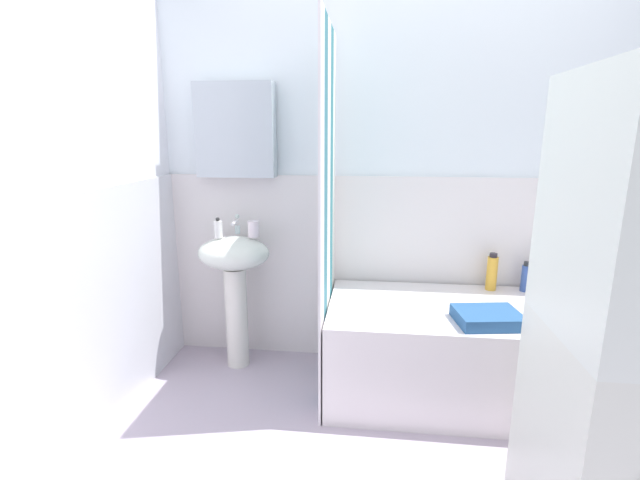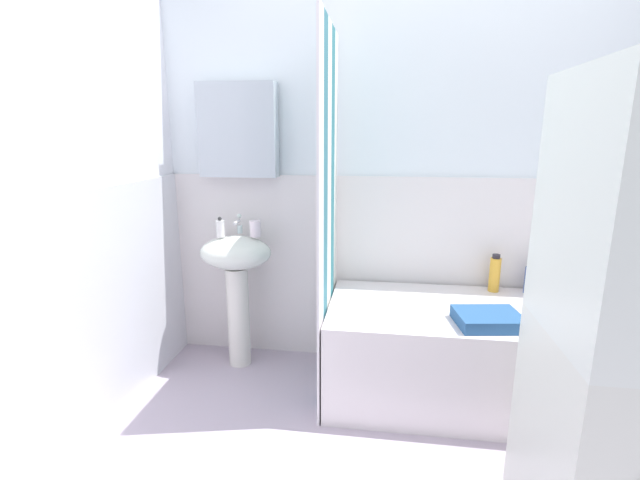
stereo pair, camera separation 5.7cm
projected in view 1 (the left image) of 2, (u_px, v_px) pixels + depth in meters
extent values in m
cube|color=white|center=(413.00, 176.00, 2.75)|extent=(3.60, 0.05, 2.40)
cube|color=silver|center=(409.00, 271.00, 2.86)|extent=(3.60, 0.02, 1.20)
cube|color=silver|center=(236.00, 130.00, 2.72)|extent=(0.48, 0.12, 0.56)
cube|color=white|center=(76.00, 192.00, 2.03)|extent=(0.05, 1.81, 2.40)
cube|color=silver|center=(98.00, 316.00, 2.17)|extent=(0.02, 1.81, 1.20)
cylinder|color=silver|center=(237.00, 318.00, 2.84)|extent=(0.14, 0.14, 0.64)
ellipsoid|color=white|center=(234.00, 253.00, 2.74)|extent=(0.44, 0.34, 0.20)
cylinder|color=silver|center=(238.00, 230.00, 2.81)|extent=(0.03, 0.03, 0.05)
cylinder|color=silver|center=(235.00, 223.00, 2.75)|extent=(0.02, 0.10, 0.02)
sphere|color=silver|center=(237.00, 216.00, 2.79)|extent=(0.03, 0.03, 0.03)
cylinder|color=white|center=(218.00, 229.00, 2.70)|extent=(0.05, 0.05, 0.10)
sphere|color=#28292A|center=(218.00, 219.00, 2.68)|extent=(0.02, 0.02, 0.02)
cylinder|color=white|center=(254.00, 229.00, 2.72)|extent=(0.07, 0.07, 0.10)
cube|color=silver|center=(457.00, 351.00, 2.52)|extent=(1.43, 0.76, 0.53)
cube|color=white|center=(321.00, 232.00, 2.14)|extent=(0.01, 0.15, 2.00)
cube|color=#326C7B|center=(325.00, 226.00, 2.28)|extent=(0.01, 0.15, 2.00)
cube|color=white|center=(328.00, 220.00, 2.43)|extent=(0.01, 0.15, 2.00)
cube|color=#2D6E7A|center=(330.00, 215.00, 2.58)|extent=(0.01, 0.15, 2.00)
cube|color=white|center=(333.00, 210.00, 2.72)|extent=(0.01, 0.15, 2.00)
cylinder|color=#C14A65|center=(558.00, 276.00, 2.68)|extent=(0.05, 0.05, 0.18)
cylinder|color=#1F212C|center=(560.00, 260.00, 2.66)|extent=(0.04, 0.04, 0.02)
cylinder|color=white|center=(539.00, 275.00, 2.68)|extent=(0.05, 0.05, 0.20)
cylinder|color=#25292D|center=(541.00, 257.00, 2.66)|extent=(0.04, 0.04, 0.02)
cylinder|color=#324F99|center=(525.00, 278.00, 2.68)|extent=(0.05, 0.05, 0.16)
cylinder|color=#25282C|center=(527.00, 264.00, 2.66)|extent=(0.04, 0.04, 0.02)
cylinder|color=gold|center=(492.00, 273.00, 2.70)|extent=(0.06, 0.06, 0.20)
cylinder|color=#2C262E|center=(493.00, 255.00, 2.67)|extent=(0.04, 0.04, 0.02)
cube|color=#295387|center=(488.00, 317.00, 2.24)|extent=(0.34, 0.29, 0.06)
cube|color=silver|center=(634.00, 450.00, 1.53)|extent=(0.61, 0.59, 0.83)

